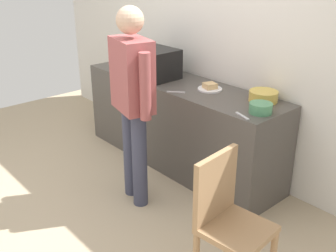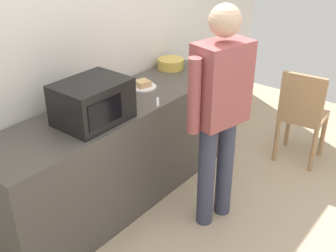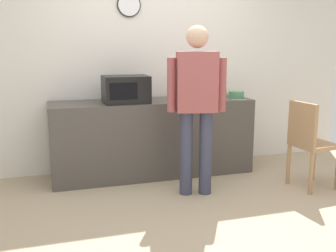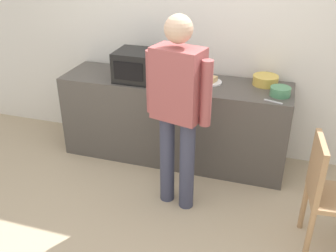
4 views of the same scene
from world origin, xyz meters
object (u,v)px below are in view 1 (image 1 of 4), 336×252
salad_bowl (263,96)px  person_standing (133,94)px  microwave (152,63)px  fork_utensil (176,92)px  sandwich_plate (210,88)px  cereal_bowl (261,108)px  spoon_utensil (242,116)px  wooden_chair (227,218)px

salad_bowl → person_standing: size_ratio=0.15×
microwave → fork_utensil: size_ratio=2.94×
person_standing → sandwich_plate: bearing=82.9°
cereal_bowl → spoon_utensil: bearing=-105.9°
microwave → spoon_utensil: 1.34m
fork_utensil → wooden_chair: (1.27, -0.72, -0.37)m
salad_bowl → wooden_chair: size_ratio=0.26×
person_standing → salad_bowl: bearing=55.9°
salad_bowl → spoon_utensil: bearing=-75.5°
sandwich_plate → spoon_utensil: size_ratio=1.36×
sandwich_plate → cereal_bowl: cereal_bowl is taller
sandwich_plate → fork_utensil: sandwich_plate is taller
salad_bowl → fork_utensil: 0.79m
salad_bowl → wooden_chair: (0.59, -1.11, -0.41)m
sandwich_plate → salad_bowl: (0.53, 0.11, 0.03)m
sandwich_plate → spoon_utensil: (0.63, -0.30, -0.02)m
cereal_bowl → person_standing: bearing=-138.8°
cereal_bowl → microwave: bearing=179.9°
spoon_utensil → wooden_chair: bearing=-55.7°
microwave → cereal_bowl: 1.37m
microwave → salad_bowl: bearing=11.3°
spoon_utensil → microwave: bearing=172.7°
cereal_bowl → wooden_chair: size_ratio=0.20×
sandwich_plate → spoon_utensil: 0.70m
fork_utensil → wooden_chair: size_ratio=0.18×
salad_bowl → cereal_bowl: size_ratio=1.33×
salad_bowl → spoon_utensil: salad_bowl is taller
salad_bowl → spoon_utensil: (0.11, -0.41, -0.04)m
microwave → spoon_utensil: (1.32, -0.17, -0.15)m
microwave → person_standing: bearing=-49.9°
sandwich_plate → fork_utensil: size_ratio=1.36×
person_standing → wooden_chair: person_standing is taller
microwave → cereal_bowl: bearing=-0.1°
sandwich_plate → cereal_bowl: (0.68, -0.14, 0.02)m
microwave → salad_bowl: (1.21, 0.24, -0.10)m
wooden_chair → fork_utensil: bearing=150.6°
fork_utensil → salad_bowl: bearing=30.4°
microwave → person_standing: 0.90m
microwave → sandwich_plate: 0.71m
microwave → sandwich_plate: microwave is taller
sandwich_plate → spoon_utensil: bearing=-25.6°
sandwich_plate → salad_bowl: 0.54m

